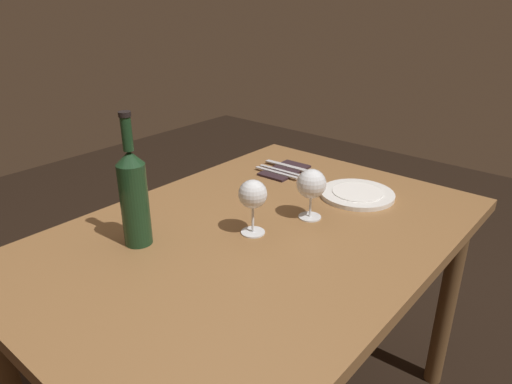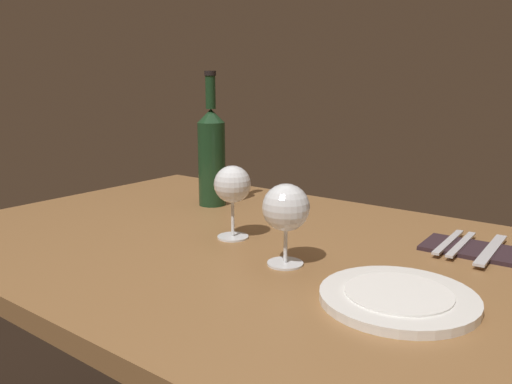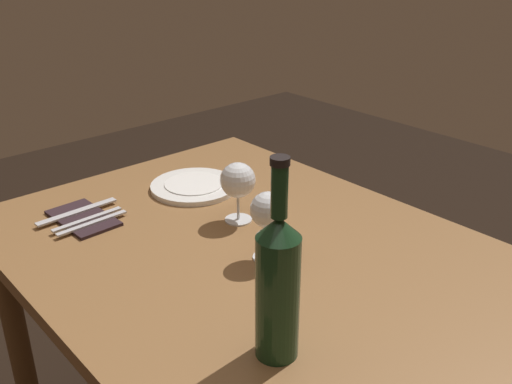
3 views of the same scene
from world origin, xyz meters
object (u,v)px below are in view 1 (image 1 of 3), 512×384
wine_glass_left (311,185)px  fork_outer (276,172)px  folded_napkin (285,170)px  wine_glass_right (254,196)px  fork_inner (281,171)px  dinner_plate (357,194)px  table_knife (290,167)px  wine_bottle (134,195)px

wine_glass_left → fork_outer: wine_glass_left is taller
folded_napkin → wine_glass_right: bearing=-153.0°
fork_inner → fork_outer: (-0.02, 0.00, 0.00)m
wine_glass_right → fork_inner: wine_glass_right is taller
dinner_plate → folded_napkin: (0.03, 0.31, -0.00)m
wine_glass_left → table_knife: wine_glass_left is taller
wine_bottle → fork_inner: 0.65m
dinner_plate → wine_glass_left: bearing=172.3°
wine_bottle → wine_glass_left: bearing=-32.2°
table_knife → dinner_plate: bearing=-100.4°
folded_napkin → wine_bottle: bearing=-178.1°
folded_napkin → table_knife: table_knife is taller
wine_glass_left → dinner_plate: wine_glass_left is taller
wine_bottle → folded_napkin: 0.68m
wine_glass_right → dinner_plate: size_ratio=0.66×
wine_glass_right → fork_outer: (0.38, 0.22, -0.10)m
dinner_plate → folded_napkin: dinner_plate is taller
folded_napkin → fork_outer: bearing=180.0°
fork_outer → table_knife: size_ratio=0.86×
folded_napkin → fork_outer: fork_outer is taller
wine_glass_left → table_knife: bearing=44.9°
wine_bottle → fork_inner: size_ratio=1.94×
dinner_plate → fork_inner: (0.00, 0.31, 0.00)m
dinner_plate → table_knife: bearing=79.6°
wine_glass_right → wine_bottle: 0.31m
wine_bottle → dinner_plate: bearing=-24.5°
wine_bottle → fork_outer: (0.62, 0.02, -0.13)m
wine_glass_left → fork_outer: (0.20, 0.28, -0.09)m
wine_glass_left → dinner_plate: 0.25m
wine_glass_right → table_knife: 0.52m
wine_glass_left → table_knife: size_ratio=0.71×
dinner_plate → folded_napkin: size_ratio=1.22×
table_knife → wine_glass_right: bearing=-154.5°
fork_inner → wine_glass_left: bearing=-128.9°
wine_glass_right → fork_inner: bearing=28.4°
wine_glass_left → folded_napkin: (0.25, 0.28, -0.10)m
wine_glass_right → dinner_plate: bearing=-12.9°
wine_bottle → folded_napkin: bearing=1.9°
fork_outer → wine_glass_right: bearing=-150.0°
wine_bottle → dinner_plate: wine_bottle is taller
wine_bottle → table_knife: wine_bottle is taller
wine_glass_right → fork_inner: (0.41, 0.22, -0.10)m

